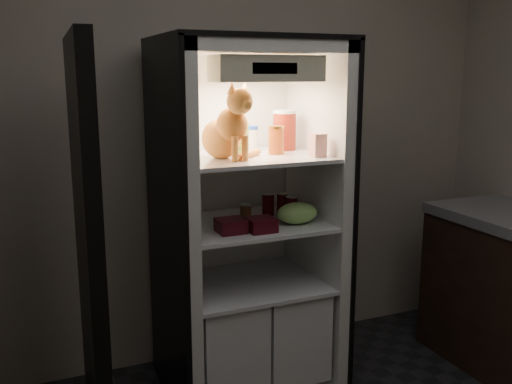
# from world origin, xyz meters

# --- Properties ---
(room_shell) EXTENTS (3.60, 3.60, 3.60)m
(room_shell) POSITION_xyz_m (0.00, 0.00, 1.62)
(room_shell) COLOR white
(room_shell) RESTS_ON floor
(refrigerator) EXTENTS (0.90, 0.72, 1.88)m
(refrigerator) POSITION_xyz_m (0.00, 1.38, 0.79)
(refrigerator) COLOR white
(refrigerator) RESTS_ON floor
(fridge_door) EXTENTS (0.10, 0.87, 1.85)m
(fridge_door) POSITION_xyz_m (-0.85, 1.00, 0.91)
(fridge_door) COLOR black
(fridge_door) RESTS_ON floor
(tabby_cat) EXTENTS (0.34, 0.37, 0.37)m
(tabby_cat) POSITION_xyz_m (-0.15, 1.25, 1.43)
(tabby_cat) COLOR orange
(tabby_cat) RESTS_ON refrigerator
(parmesan_shaker) EXTENTS (0.06, 0.06, 0.17)m
(parmesan_shaker) POSITION_xyz_m (-0.03, 1.35, 1.37)
(parmesan_shaker) COLOR #268E2E
(parmesan_shaker) RESTS_ON refrigerator
(mayo_tub) EXTENTS (0.09, 0.09, 0.13)m
(mayo_tub) POSITION_xyz_m (0.07, 1.50, 1.36)
(mayo_tub) COLOR white
(mayo_tub) RESTS_ON refrigerator
(salsa_jar) EXTENTS (0.08, 0.08, 0.15)m
(salsa_jar) POSITION_xyz_m (0.14, 1.30, 1.36)
(salsa_jar) COLOR maroon
(salsa_jar) RESTS_ON refrigerator
(pepper_jar) EXTENTS (0.13, 0.13, 0.21)m
(pepper_jar) POSITION_xyz_m (0.25, 1.43, 1.40)
(pepper_jar) COLOR maroon
(pepper_jar) RESTS_ON refrigerator
(cream_carton) EXTENTS (0.07, 0.07, 0.12)m
(cream_carton) POSITION_xyz_m (0.29, 1.13, 1.35)
(cream_carton) COLOR white
(cream_carton) RESTS_ON refrigerator
(soda_can_a) EXTENTS (0.07, 0.07, 0.12)m
(soda_can_a) POSITION_xyz_m (0.14, 1.41, 1.00)
(soda_can_a) COLOR black
(soda_can_a) RESTS_ON refrigerator
(soda_can_b) EXTENTS (0.07, 0.07, 0.12)m
(soda_can_b) POSITION_xyz_m (0.22, 1.38, 1.00)
(soda_can_b) COLOR black
(soda_can_b) RESTS_ON refrigerator
(soda_can_c) EXTENTS (0.06, 0.06, 0.12)m
(soda_can_c) POSITION_xyz_m (0.23, 1.31, 1.00)
(soda_can_c) COLOR black
(soda_can_c) RESTS_ON refrigerator
(condiment_jar) EXTENTS (0.06, 0.06, 0.08)m
(condiment_jar) POSITION_xyz_m (-0.00, 1.38, 0.98)
(condiment_jar) COLOR brown
(condiment_jar) RESTS_ON refrigerator
(grape_bag) EXTENTS (0.22, 0.16, 0.11)m
(grape_bag) POSITION_xyz_m (0.21, 1.20, 0.99)
(grape_bag) COLOR #8CC85D
(grape_bag) RESTS_ON refrigerator
(berry_box_left) EXTENTS (0.13, 0.13, 0.07)m
(berry_box_left) POSITION_xyz_m (-0.16, 1.17, 0.97)
(berry_box_left) COLOR #4D0C13
(berry_box_left) RESTS_ON refrigerator
(berry_box_right) EXTENTS (0.13, 0.13, 0.07)m
(berry_box_right) POSITION_xyz_m (-0.02, 1.13, 0.97)
(berry_box_right) COLOR #4D0C13
(berry_box_right) RESTS_ON refrigerator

